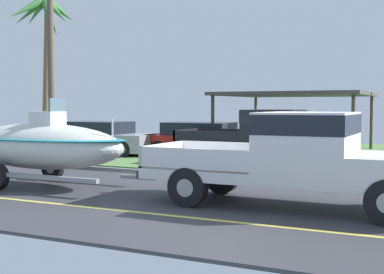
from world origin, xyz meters
The scene contains 9 objects.
ground centered at (0.00, 8.38, -0.01)m, with size 36.00×22.00×0.11m.
pickup_truck_towing centered at (1.40, 0.01, 1.06)m, with size 6.00×2.10×1.91m.
boat_on_trailer centered at (-5.41, 0.01, 1.02)m, with size 6.08×2.25×2.22m.
parked_pickup_background centered at (-1.26, 6.58, 1.06)m, with size 6.00×2.08×1.90m.
parked_sedan_near centered at (-4.67, 8.44, 0.67)m, with size 4.72×1.85×1.38m.
parked_sedan_far centered at (-9.01, 7.67, 0.67)m, with size 4.79×1.95×1.38m.
carport_awning centered at (-1.87, 12.06, 2.48)m, with size 6.05×5.95×2.60m.
palm_tree_mid centered at (-11.07, 6.76, 5.30)m, with size 2.82×3.29×6.65m.
utility_pole centered at (-9.02, 4.68, 4.46)m, with size 0.24×1.80×8.62m.
Camera 1 is at (3.80, -10.23, 2.03)m, focal length 48.77 mm.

